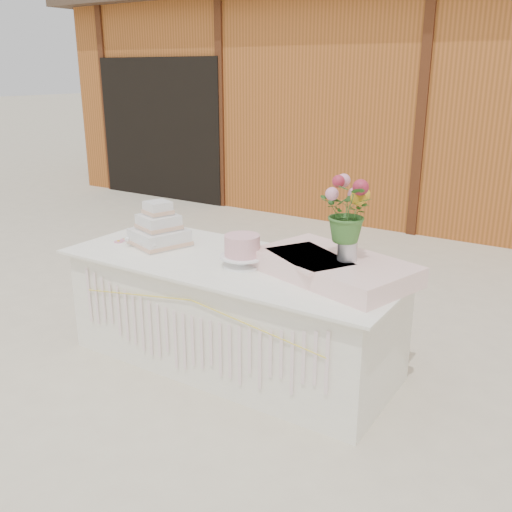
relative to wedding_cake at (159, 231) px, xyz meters
The scene contains 9 objects.
ground 1.10m from the wedding_cake, ahead, with size 80.00×80.00×0.00m, color beige.
barn 6.08m from the wedding_cake, 83.80° to the left, with size 12.60×4.60×3.30m.
cake_table 0.83m from the wedding_cake, ahead, with size 2.40×1.00×0.77m.
wedding_cake is the anchor object (origin of this frame).
pink_cake_stand 0.79m from the wedding_cake, ahead, with size 0.30×0.30×0.21m.
satin_runner 1.38m from the wedding_cake, ahead, with size 1.00×0.58×0.13m, color #FFCECD.
flower_vase 1.47m from the wedding_cake, ahead, with size 0.12×0.12×0.17m, color #B7B7BC.
bouquet 1.51m from the wedding_cake, ahead, with size 0.33×0.29×0.37m, color #3A702C.
loose_flowers 0.32m from the wedding_cake, behind, with size 0.14×0.33×0.02m, color pink, non-canonical shape.
Camera 1 is at (2.13, -3.02, 2.01)m, focal length 40.00 mm.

